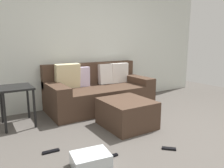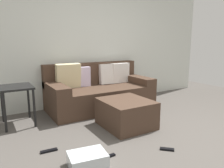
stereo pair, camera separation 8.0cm
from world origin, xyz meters
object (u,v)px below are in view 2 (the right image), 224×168
object	(u,v)px
couch_sectional	(99,91)
side_table	(17,93)
ottoman	(126,113)
storage_bin	(87,160)
remote_under_side_table	(49,151)
remote_near_ottoman	(167,149)
remote_by_storage_bin	(108,156)

from	to	relation	value
couch_sectional	side_table	size ratio (longest dim) A/B	3.27
ottoman	storage_bin	bearing A→B (deg)	-143.62
storage_bin	remote_under_side_table	xyz separation A→B (m)	(-0.27, 0.52, -0.06)
couch_sectional	storage_bin	size ratio (longest dim) A/B	5.20
ottoman	remote_near_ottoman	xyz separation A→B (m)	(-0.00, -0.90, -0.20)
side_table	remote_near_ottoman	xyz separation A→B (m)	(1.43, -1.83, -0.51)
remote_by_storage_bin	ottoman	bearing A→B (deg)	42.40
storage_bin	remote_under_side_table	bearing A→B (deg)	117.59
storage_bin	remote_by_storage_bin	world-z (taller)	storage_bin
ottoman	remote_under_side_table	distance (m)	1.28
couch_sectional	remote_under_side_table	world-z (taller)	couch_sectional
storage_bin	ottoman	bearing A→B (deg)	36.38
ottoman	side_table	distance (m)	1.73
remote_near_ottoman	remote_by_storage_bin	world-z (taller)	same
couch_sectional	remote_by_storage_bin	bearing A→B (deg)	-114.43
side_table	remote_near_ottoman	bearing A→B (deg)	-51.94
couch_sectional	ottoman	xyz separation A→B (m)	(-0.10, -1.10, -0.12)
ottoman	remote_near_ottoman	world-z (taller)	ottoman
ottoman	remote_under_side_table	bearing A→B (deg)	-170.87
storage_bin	remote_under_side_table	distance (m)	0.59
remote_near_ottoman	couch_sectional	bearing A→B (deg)	130.78
remote_by_storage_bin	remote_under_side_table	distance (m)	0.73
couch_sectional	remote_by_storage_bin	xyz separation A→B (m)	(-0.81, -1.77, -0.31)
remote_near_ottoman	storage_bin	bearing A→B (deg)	-146.29
storage_bin	remote_near_ottoman	xyz separation A→B (m)	(0.98, -0.17, -0.06)
remote_near_ottoman	remote_by_storage_bin	distance (m)	0.74
side_table	remote_under_side_table	distance (m)	1.25
remote_under_side_table	remote_near_ottoman	bearing A→B (deg)	-25.81
couch_sectional	remote_by_storage_bin	size ratio (longest dim) A/B	11.51
ottoman	remote_under_side_table	world-z (taller)	ottoman
side_table	remote_near_ottoman	world-z (taller)	side_table
remote_near_ottoman	remote_under_side_table	xyz separation A→B (m)	(-1.25, 0.69, 0.00)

